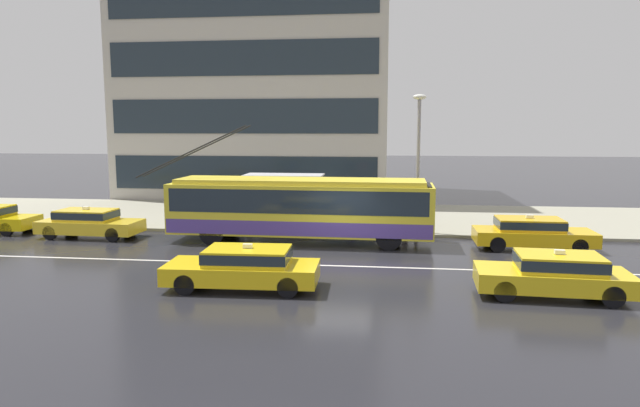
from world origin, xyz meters
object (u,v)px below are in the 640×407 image
object	(u,v)px
taxi_oncoming_near	(244,266)
taxi_ahead_of_bus	(532,232)
taxi_oncoming_far	(555,273)
pedestrian_waiting_by_pole	(407,193)
pedestrian_at_shelter	(399,198)
bus_shelter	(285,186)
street_lamp	(418,151)
trolleybus	(301,207)
pedestrian_approaching_curb	(238,190)
taxi_queued_behind_bus	(89,222)
pedestrian_walking_past	(350,195)

from	to	relation	value
taxi_oncoming_near	taxi_ahead_of_bus	world-z (taller)	same
taxi_oncoming_far	pedestrian_waiting_by_pole	size ratio (longest dim) A/B	2.31
pedestrian_at_shelter	taxi_oncoming_near	bearing A→B (deg)	-117.85
taxi_oncoming_far	bus_shelter	size ratio (longest dim) A/B	1.15
pedestrian_waiting_by_pole	street_lamp	bearing A→B (deg)	-80.29
trolleybus	taxi_oncoming_far	size ratio (longest dim) A/B	2.93
pedestrian_waiting_by_pole	street_lamp	distance (m)	3.10
bus_shelter	pedestrian_approaching_curb	xyz separation A→B (m)	(-2.41, 0.15, -0.26)
pedestrian_approaching_curb	pedestrian_waiting_by_pole	distance (m)	8.44
pedestrian_waiting_by_pole	pedestrian_at_shelter	bearing A→B (deg)	-101.25
trolleybus	pedestrian_approaching_curb	xyz separation A→B (m)	(-3.74, 3.62, 0.27)
trolleybus	taxi_oncoming_near	xyz separation A→B (m)	(-0.65, -7.12, -0.81)
taxi_ahead_of_bus	bus_shelter	bearing A→B (deg)	161.04
taxi_ahead_of_bus	pedestrian_approaching_curb	size ratio (longest dim) A/B	2.29
taxi_queued_behind_bus	bus_shelter	bearing A→B (deg)	23.58
taxi_ahead_of_bus	taxi_oncoming_far	bearing A→B (deg)	-98.69
taxi_oncoming_near	pedestrian_waiting_by_pole	bearing A→B (deg)	65.10
taxi_ahead_of_bus	bus_shelter	world-z (taller)	bus_shelter
taxi_oncoming_near	pedestrian_at_shelter	xyz separation A→B (m)	(4.88, 9.23, 0.99)
taxi_oncoming_far	bus_shelter	bearing A→B (deg)	133.61
taxi_oncoming_near	pedestrian_walking_past	bearing A→B (deg)	76.70
trolleybus	pedestrian_walking_past	size ratio (longest dim) A/B	6.65
taxi_oncoming_far	trolleybus	bearing A→B (deg)	141.13
pedestrian_at_shelter	taxi_queued_behind_bus	bearing A→B (deg)	-170.76
trolleybus	taxi_oncoming_near	size ratio (longest dim) A/B	2.75
taxi_oncoming_far	pedestrian_approaching_curb	size ratio (longest dim) A/B	2.14
taxi_queued_behind_bus	taxi_ahead_of_bus	bearing A→B (deg)	-0.35
pedestrian_walking_past	street_lamp	xyz separation A→B (m)	(3.16, -1.40, 2.22)
trolleybus	pedestrian_waiting_by_pole	size ratio (longest dim) A/B	6.77
taxi_queued_behind_bus	street_lamp	distance (m)	15.16
taxi_queued_behind_bus	pedestrian_waiting_by_pole	world-z (taller)	pedestrian_waiting_by_pole
pedestrian_walking_past	street_lamp	world-z (taller)	street_lamp
taxi_ahead_of_bus	trolleybus	bearing A→B (deg)	178.45
pedestrian_at_shelter	pedestrian_approaching_curb	size ratio (longest dim) A/B	0.96
taxi_ahead_of_bus	street_lamp	size ratio (longest dim) A/B	0.75
taxi_ahead_of_bus	pedestrian_waiting_by_pole	distance (m)	6.76
taxi_oncoming_near	taxi_queued_behind_bus	size ratio (longest dim) A/B	1.03
taxi_queued_behind_bus	street_lamp	size ratio (longest dim) A/B	0.73
taxi_ahead_of_bus	pedestrian_waiting_by_pole	xyz separation A→B (m)	(-4.85, 4.60, 0.96)
taxi_oncoming_far	street_lamp	bearing A→B (deg)	111.00
pedestrian_approaching_curb	pedestrian_walking_past	distance (m)	5.62
taxi_oncoming_near	taxi_oncoming_far	xyz separation A→B (m)	(9.16, 0.26, -0.00)
taxi_queued_behind_bus	taxi_oncoming_far	bearing A→B (deg)	-20.36
taxi_queued_behind_bus	pedestrian_approaching_curb	bearing A→B (deg)	32.65
taxi_queued_behind_bus	pedestrian_approaching_curb	distance (m)	7.05
taxi_oncoming_near	taxi_oncoming_far	size ratio (longest dim) A/B	1.07
taxi_oncoming_near	pedestrian_at_shelter	bearing A→B (deg)	62.15
pedestrian_approaching_curb	taxi_oncoming_far	bearing A→B (deg)	-40.55
taxi_oncoming_near	pedestrian_waiting_by_pole	distance (m)	12.68
bus_shelter	pedestrian_at_shelter	xyz separation A→B (m)	(5.56, -1.36, -0.35)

